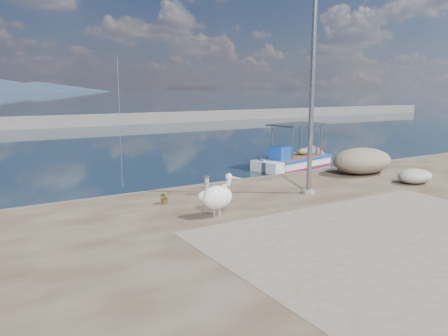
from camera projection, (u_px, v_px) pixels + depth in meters
ground at (294, 234)px, 12.32m from camera, size 1400.00×1400.00×0.00m
quay_patch at (411, 242)px, 10.22m from camera, size 9.00×7.00×0.01m
breakwater at (45, 122)px, 45.84m from camera, size 120.00×2.20×7.50m
boat_right at (295, 162)px, 23.00m from camera, size 5.71×2.92×2.62m
pelican at (218, 196)px, 12.17m from camera, size 1.27×0.92×1.23m
lamp_post at (311, 96)px, 14.44m from camera, size 0.44×0.96×7.00m
bollard_near at (207, 184)px, 14.73m from camera, size 0.22×0.22×0.66m
potted_plant at (165, 197)px, 13.60m from camera, size 0.41×0.37×0.42m
net_pile_d at (415, 176)px, 16.54m from camera, size 1.44×1.08×0.54m
net_pile_c at (362, 161)px, 18.38m from camera, size 2.76×1.97×1.09m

